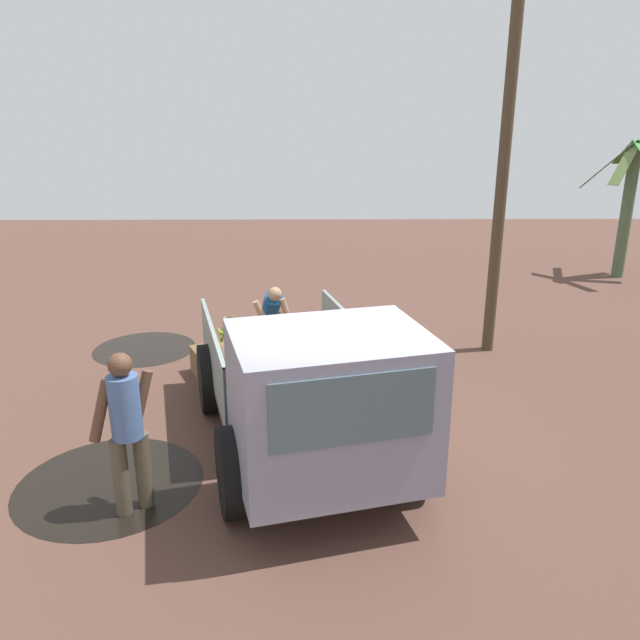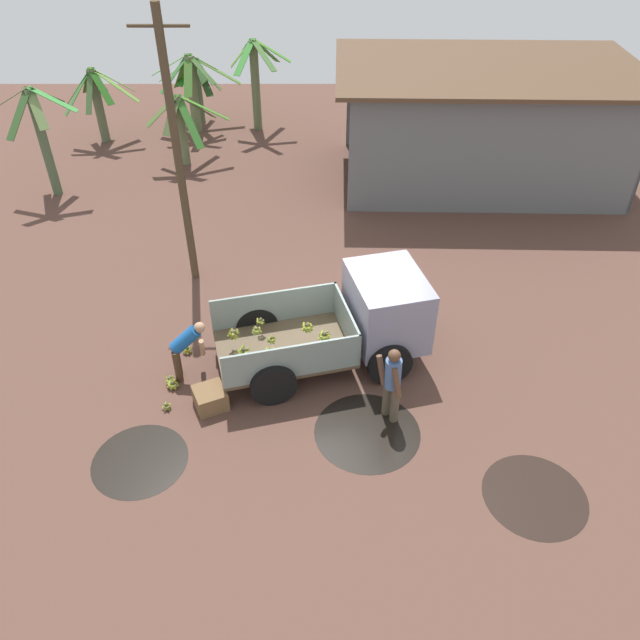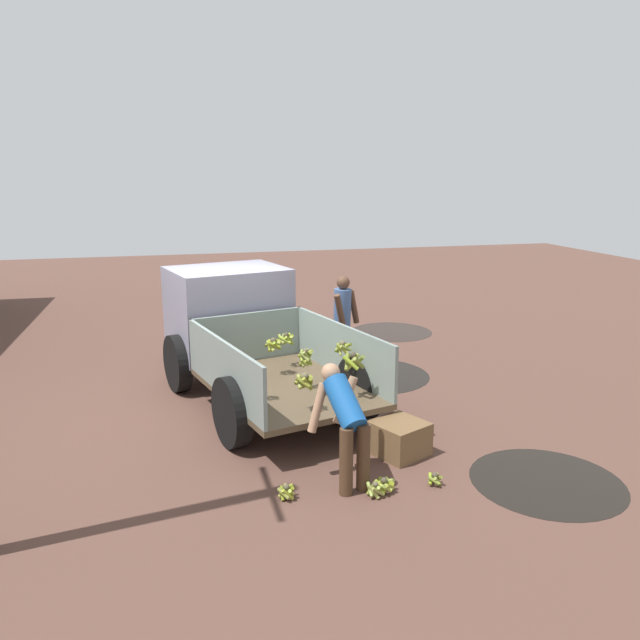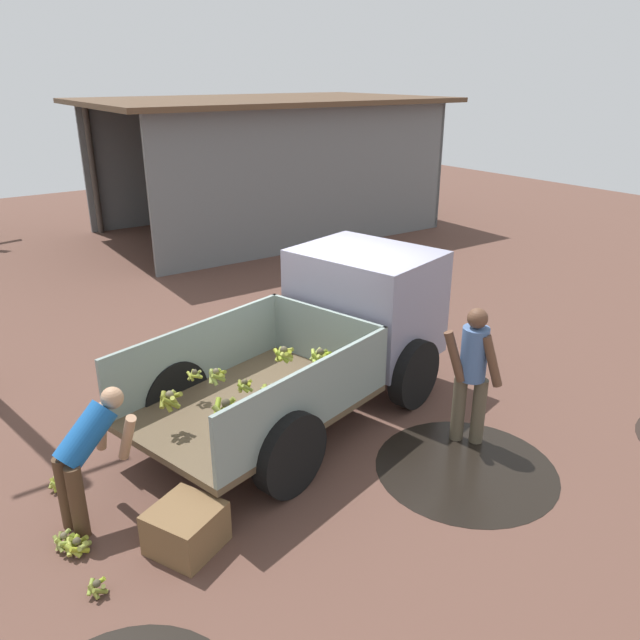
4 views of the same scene
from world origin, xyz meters
The scene contains 13 objects.
ground centered at (0.00, 0.00, 0.00)m, with size 36.00×36.00×0.00m, color brown.
mud_patch_1 centered at (-3.98, -3.23, 0.00)m, with size 1.74×1.74×0.01m, color black.
mud_patch_2 centered at (0.18, -2.55, 0.00)m, with size 2.02×2.02×0.01m, color black.
cargo_truck centered at (0.21, -0.27, 1.02)m, with size 4.62×2.91×1.91m.
utility_pole centered at (-3.89, 2.69, 3.27)m, with size 1.24×0.19×6.40m.
banana_palm_3 centered at (-8.93, 7.30, 1.79)m, with size 2.38×2.19×3.30m.
person_foreground_visitor centered at (0.62, -2.15, 0.95)m, with size 0.55×0.62×1.70m.
person_worker_loading centered at (-3.43, -0.97, 0.79)m, with size 0.78×0.67×1.33m.
banana_bunch_on_ground_0 centered at (-3.80, -1.22, 0.09)m, with size 0.20×0.20×0.18m.
banana_bunch_on_ground_1 centered at (-3.73, -1.95, 0.08)m, with size 0.19×0.18×0.15m.
banana_bunch_on_ground_2 centered at (-3.61, -0.26, 0.09)m, with size 0.22×0.21×0.17m.
banana_bunch_on_ground_3 centered at (-3.72, -1.35, 0.09)m, with size 0.26×0.25×0.17m.
wooden_crate_0 centered at (-2.87, -1.86, 0.21)m, with size 0.60×0.60×0.42m, color brown.
Camera 1 is at (6.13, -0.31, 3.84)m, focal length 35.00 mm.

